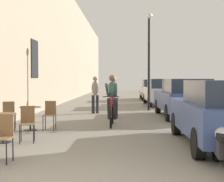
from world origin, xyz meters
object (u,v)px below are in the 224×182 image
street_lamp (149,48)px  cafe_table_far (30,113)px  cafe_chair_near_toward_street (3,134)px  cafe_chair_far_toward_street (9,114)px  parked_car_nearest (222,112)px  parked_car_third (161,92)px  cafe_chair_mid_toward_wall (27,121)px  cafe_chair_far_toward_wall (50,113)px  pedestrian_near (114,95)px  pedestrian_mid (95,92)px  parked_car_fourth (153,89)px  cafe_table_mid (3,121)px  parked_car_second (183,97)px  parked_motorcycle (223,147)px  cyclist_on_bicycle (112,101)px

street_lamp → cafe_table_far: bearing=-121.5°
cafe_chair_near_toward_street → street_lamp: (3.52, 10.54, 2.59)m
cafe_chair_far_toward_street → parked_car_nearest: bearing=-20.6°
street_lamp → parked_car_third: (1.01, 3.33, -2.28)m
cafe_chair_mid_toward_wall → parked_car_third: 12.78m
cafe_chair_mid_toward_wall → cafe_chair_far_toward_wall: 1.97m
pedestrian_near → parked_car_nearest: (2.68, -5.50, -0.15)m
cafe_chair_far_toward_street → parked_car_nearest: 6.14m
street_lamp → cafe_chair_far_toward_street: bearing=-125.0°
pedestrian_mid → parked_car_fourth: size_ratio=0.39×
cafe_chair_near_toward_street → street_lamp: street_lamp is taller
cafe_chair_mid_toward_wall → cafe_chair_far_toward_wall: bearing=86.6°
cafe_chair_mid_toward_wall → cafe_chair_far_toward_wall: size_ratio=1.00×
cafe_table_mid → pedestrian_mid: (1.65, 7.16, 0.44)m
cafe_chair_near_toward_street → cafe_table_far: bearing=98.6°
parked_car_second → parked_motorcycle: size_ratio=2.09×
cafe_chair_far_toward_wall → pedestrian_near: pedestrian_near is taller
cafe_table_mid → parked_car_second: bearing=46.3°
cyclist_on_bicycle → pedestrian_near: (-0.01, 2.06, 0.13)m
street_lamp → cafe_chair_near_toward_street: bearing=-108.5°
parked_car_third → cafe_table_far: bearing=-117.1°
cafe_table_mid → cafe_table_far: 1.97m
parked_car_second → pedestrian_mid: bearing=158.3°
cafe_table_mid → pedestrian_mid: pedestrian_mid is taller
cafe_chair_mid_toward_wall → street_lamp: bearing=67.0°
street_lamp → cafe_table_mid: bearing=-116.0°
cafe_chair_mid_toward_wall → parked_car_second: 7.39m
cafe_table_mid → cafe_chair_far_toward_wall: (0.71, 2.04, -0.00)m
parked_motorcycle → cafe_chair_far_toward_street: bearing=140.6°
parked_car_nearest → parked_car_second: bearing=88.3°
parked_car_second → parked_car_fourth: 11.97m
cafe_table_far → parked_motorcycle: bearing=-43.5°
cafe_table_far → parked_car_fourth: 16.48m
cafe_chair_near_toward_street → parked_car_third: parked_car_third is taller
cafe_chair_mid_toward_wall → parked_car_second: bearing=49.2°
cyclist_on_bicycle → parked_motorcycle: size_ratio=0.82×
cafe_table_far → cafe_chair_far_toward_street: 0.63m
cafe_chair_far_toward_street → parked_car_second: parked_car_second is taller
cafe_chair_near_toward_street → cafe_chair_far_toward_street: same height
cafe_chair_near_toward_street → street_lamp: size_ratio=0.18×
parked_motorcycle → cafe_table_mid: bearing=153.3°
cafe_chair_far_toward_wall → cafe_chair_near_toward_street: bearing=-90.1°
cyclist_on_bicycle → parked_car_second: (2.85, 2.49, 0.01)m
cafe_chair_far_toward_street → pedestrian_mid: size_ratio=0.52×
cafe_chair_far_toward_street → cyclist_on_bicycle: size_ratio=0.51×
cafe_chair_mid_toward_wall → cyclist_on_bicycle: 3.69m
cafe_chair_far_toward_street → parked_car_second: size_ratio=0.20×
cafe_chair_near_toward_street → cafe_table_mid: cafe_chair_near_toward_street is taller
pedestrian_mid → street_lamp: (2.57, 1.49, 2.15)m
parked_car_third → street_lamp: bearing=-106.9°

